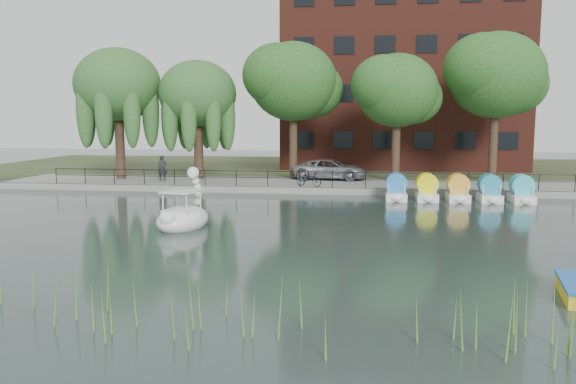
% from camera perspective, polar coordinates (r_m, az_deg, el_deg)
% --- Properties ---
extents(ground_plane, '(120.00, 120.00, 0.00)m').
position_cam_1_polar(ground_plane, '(21.64, -2.73, -4.76)').
color(ground_plane, '#344643').
extents(promenade, '(40.00, 6.00, 0.40)m').
position_cam_1_polar(promenade, '(37.25, 1.68, 0.71)').
color(promenade, gray).
rests_on(promenade, ground_plane).
extents(kerb, '(40.00, 0.25, 0.40)m').
position_cam_1_polar(kerb, '(34.34, 1.17, 0.14)').
color(kerb, gray).
rests_on(kerb, ground_plane).
extents(land_strip, '(60.00, 22.00, 0.36)m').
position_cam_1_polar(land_strip, '(51.13, 3.31, 2.51)').
color(land_strip, '#47512D').
rests_on(land_strip, ground_plane).
extents(railing, '(32.00, 0.05, 1.00)m').
position_cam_1_polar(railing, '(34.43, 1.21, 1.74)').
color(railing, black).
rests_on(railing, promenade).
extents(apartment_building, '(20.00, 10.07, 18.00)m').
position_cam_1_polar(apartment_building, '(51.09, 11.43, 12.69)').
color(apartment_building, '#4C1E16').
rests_on(apartment_building, land_strip).
extents(willow_left, '(5.88, 5.88, 9.01)m').
position_cam_1_polar(willow_left, '(40.98, -16.91, 10.35)').
color(willow_left, '#473323').
rests_on(willow_left, promenade).
extents(willow_mid, '(5.32, 5.32, 8.15)m').
position_cam_1_polar(willow_mid, '(39.49, -9.18, 9.79)').
color(willow_mid, '#473323').
rests_on(willow_mid, promenade).
extents(broadleaf_center, '(6.00, 6.00, 9.25)m').
position_cam_1_polar(broadleaf_center, '(39.18, 0.55, 11.09)').
color(broadleaf_center, '#473323').
rests_on(broadleaf_center, promenade).
extents(broadleaf_right, '(5.40, 5.40, 8.32)m').
position_cam_1_polar(broadleaf_right, '(38.41, 11.04, 10.02)').
color(broadleaf_right, '#473323').
rests_on(broadleaf_right, promenade).
extents(broadleaf_far, '(6.30, 6.30, 9.71)m').
position_cam_1_polar(broadleaf_far, '(40.35, 20.41, 11.01)').
color(broadleaf_far, '#473323').
rests_on(broadleaf_far, promenade).
extents(minivan, '(3.13, 6.03, 1.62)m').
position_cam_1_polar(minivan, '(38.82, 4.35, 2.47)').
color(minivan, gray).
rests_on(minivan, promenade).
extents(bicycle, '(1.22, 1.82, 1.00)m').
position_cam_1_polar(bicycle, '(34.92, 2.13, 1.41)').
color(bicycle, gray).
rests_on(bicycle, promenade).
extents(pedestrian, '(0.84, 0.72, 1.98)m').
position_cam_1_polar(pedestrian, '(38.69, -12.64, 2.55)').
color(pedestrian, black).
rests_on(pedestrian, promenade).
extents(swan_boat, '(2.39, 3.25, 2.50)m').
position_cam_1_polar(swan_boat, '(24.12, -10.56, -2.28)').
color(swan_boat, white).
rests_on(swan_boat, ground_plane).
extents(pedal_boat_row, '(7.95, 1.70, 1.40)m').
position_cam_1_polar(pedal_boat_row, '(32.69, 16.88, 0.16)').
color(pedal_boat_row, white).
rests_on(pedal_boat_row, ground_plane).
extents(reed_bank, '(24.00, 2.40, 1.20)m').
position_cam_1_polar(reed_bank, '(12.11, -1.45, -11.70)').
color(reed_bank, '#669938').
rests_on(reed_bank, ground_plane).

